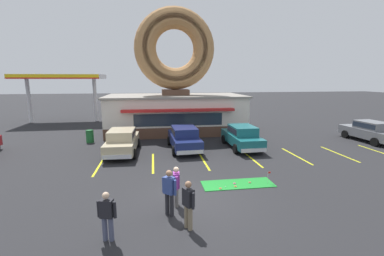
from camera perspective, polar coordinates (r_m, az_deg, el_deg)
ground_plane at (r=10.78m, az=1.11°, el=-15.69°), size 160.00×160.00×0.00m
donut_shop_building at (r=23.55m, az=-3.72°, el=8.25°), size 12.30×6.75×10.96m
putting_mat at (r=12.38m, az=10.13°, el=-12.14°), size 3.33×1.15×0.03m
mini_donut_near_left at (r=12.57m, az=12.71°, el=-11.71°), size 0.13×0.13×0.04m
mini_donut_near_right at (r=12.33m, az=9.42°, el=-12.05°), size 0.13×0.13×0.04m
mini_donut_mid_left at (r=11.73m, az=6.32°, el=-13.19°), size 0.13×0.13×0.04m
mini_donut_mid_centre at (r=12.02m, az=9.63°, el=-12.67°), size 0.13×0.13×0.04m
golf_ball at (r=11.94m, az=7.45°, el=-12.77°), size 0.04×0.04×0.04m
putting_flag_pin at (r=12.65m, az=16.68°, el=-9.86°), size 0.13×0.01×0.55m
car_grey at (r=24.21m, az=34.82°, el=-0.46°), size 2.19×4.66×1.60m
car_teal at (r=18.39m, az=11.02°, el=-1.71°), size 2.02×4.58×1.60m
car_champagne at (r=17.32m, az=-15.25°, el=-2.68°), size 2.10×4.62×1.60m
car_navy at (r=17.62m, az=-1.75°, el=-2.06°), size 2.13×4.63×1.60m
pedestrian_blue_sweater_man at (r=10.00m, az=-3.51°, el=-12.47°), size 0.26×0.60×1.57m
pedestrian_hooded_kid at (r=9.35m, az=-5.08°, el=-13.68°), size 0.48×0.43×1.69m
pedestrian_leather_jacket_man at (r=8.44m, az=-18.37°, el=-17.74°), size 0.58×0.33×1.56m
pedestrian_clipboard_woman at (r=8.58m, az=-0.83°, el=-16.27°), size 0.39×0.53×1.64m
trash_bin at (r=21.17m, az=-21.76°, el=-1.67°), size 0.57×0.57×0.97m
gas_station_canopy at (r=32.25m, az=-27.16°, el=9.79°), size 9.00×4.46×5.30m
parking_stripe_far_left at (r=15.60m, az=-19.85°, el=-7.78°), size 0.12×3.60×0.01m
parking_stripe_left at (r=15.28m, az=-8.66°, el=-7.62°), size 0.12×3.60×0.01m
parking_stripe_mid_left at (r=15.55m, az=2.55°, el=-7.17°), size 0.12×3.60×0.01m
parking_stripe_centre at (r=16.37m, az=12.97°, el=-6.51°), size 0.12×3.60×0.01m
parking_stripe_mid_right at (r=17.67m, az=22.11°, el=-5.76°), size 0.12×3.60×0.01m
parking_stripe_right at (r=19.35m, az=29.81°, el=-5.00°), size 0.12×3.60×0.01m
parking_stripe_far_right at (r=21.33m, az=36.17°, el=-4.31°), size 0.12×3.60×0.01m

